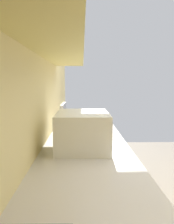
{
  "coord_description": "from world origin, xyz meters",
  "views": [
    {
      "loc": [
        -1.67,
        1.28,
        1.37
      ],
      "look_at": [
        -0.17,
        1.25,
        1.16
      ],
      "focal_mm": 33.86,
      "sensor_mm": 36.0,
      "label": 1
    }
  ],
  "objects_px": {
    "microwave": "(83,130)",
    "bowl": "(92,123)",
    "oven_range": "(84,144)",
    "kettle": "(94,124)"
  },
  "relations": [
    {
      "from": "bowl",
      "to": "kettle",
      "type": "height_order",
      "value": "kettle"
    },
    {
      "from": "microwave",
      "to": "oven_range",
      "type": "bearing_deg",
      "value": -0.77
    },
    {
      "from": "oven_range",
      "to": "kettle",
      "type": "bearing_deg",
      "value": -175.4
    },
    {
      "from": "microwave",
      "to": "bowl",
      "type": "height_order",
      "value": "microwave"
    },
    {
      "from": "microwave",
      "to": "bowl",
      "type": "xyz_separation_m",
      "value": [
        0.82,
        -0.1,
        -0.1
      ]
    },
    {
      "from": "microwave",
      "to": "kettle",
      "type": "bearing_deg",
      "value": -11.67
    },
    {
      "from": "oven_range",
      "to": "bowl",
      "type": "bearing_deg",
      "value": -173.42
    },
    {
      "from": "oven_range",
      "to": "bowl",
      "type": "relative_size",
      "value": 7.05
    },
    {
      "from": "bowl",
      "to": "kettle",
      "type": "bearing_deg",
      "value": 180.0
    },
    {
      "from": "oven_range",
      "to": "microwave",
      "type": "distance_m",
      "value": 1.65
    }
  ]
}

